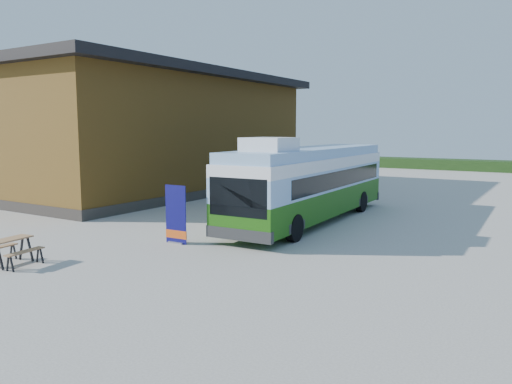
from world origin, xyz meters
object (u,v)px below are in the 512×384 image
Objects in this scene: bus at (310,181)px; person_b at (269,209)px; slurry_tanker at (279,167)px; banner at (176,220)px; picnic_table at (11,245)px; person_a at (281,188)px.

person_b is at bearing -99.49° from bus.
bus is at bearing -54.66° from slurry_tanker.
picnic_table is (-2.28, -4.68, -0.25)m from banner.
banner is at bearing 56.96° from picnic_table.
bus is 3.02m from person_b.
banner is 3.85m from person_b.
slurry_tanker is (-3.12, 21.65, 0.77)m from picnic_table.
banner reaches higher than person_a.
banner is 5.22m from picnic_table.
slurry_tanker is at bearing 123.29° from bus.
bus is 1.87× the size of slurry_tanker.
person_b is at bearing -88.20° from person_a.
banner is 1.34× the size of picnic_table.
slurry_tanker reaches higher than person_a.
bus is 7.86× the size of picnic_table.
person_a is 7.96m from slurry_tanker.
person_b reaches higher than person_a.
banner is at bearing 1.04° from person_b.
bus reaches higher than picnic_table.
person_b is 15.30m from slurry_tanker.
picnic_table is 0.24× the size of slurry_tanker.
bus is 5.26m from person_a.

